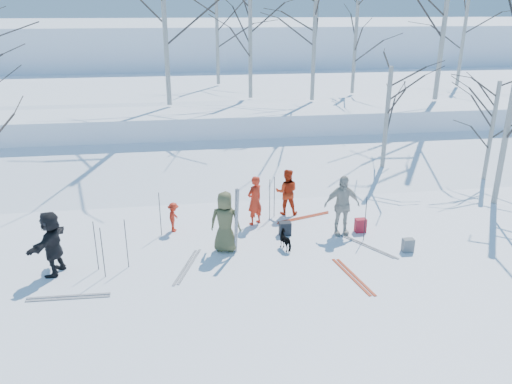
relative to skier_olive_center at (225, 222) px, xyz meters
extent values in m
plane|color=white|center=(0.99, -0.51, -0.86)|extent=(120.00, 120.00, 0.00)
cube|color=white|center=(0.99, 6.49, -0.71)|extent=(70.00, 9.49, 4.12)
cube|color=white|center=(0.99, 16.49, 0.14)|extent=(70.00, 18.00, 2.20)
cube|color=white|center=(0.99, 37.49, 1.14)|extent=(90.00, 30.00, 6.00)
imported|color=#4A4C2D|center=(0.00, 0.00, 0.00)|extent=(0.95, 0.74, 1.71)
imported|color=red|center=(1.05, 1.66, -0.08)|extent=(0.68, 0.63, 1.55)
imported|color=red|center=(2.18, 2.31, -0.10)|extent=(0.83, 0.71, 1.51)
imported|color=red|center=(-1.42, 1.47, -0.40)|extent=(0.47, 0.65, 0.91)
imported|color=beige|center=(3.46, 0.58, 0.05)|extent=(1.06, 0.45, 1.81)
imported|color=black|center=(-4.36, -0.62, -0.02)|extent=(0.93, 1.63, 1.68)
imported|color=black|center=(1.68, -0.16, -0.60)|extent=(0.49, 0.68, 0.52)
cube|color=silver|center=(0.28, -0.20, 0.09)|extent=(0.11, 0.17, 1.90)
cube|color=silver|center=(0.30, -0.20, 0.09)|extent=(0.14, 0.23, 1.89)
cylinder|color=black|center=(-3.33, -0.60, -0.19)|extent=(0.02, 0.02, 1.34)
cylinder|color=black|center=(3.99, 0.05, -0.19)|extent=(0.02, 0.02, 1.34)
cylinder|color=black|center=(1.75, 2.14, -0.19)|extent=(0.02, 0.02, 1.34)
cylinder|color=black|center=(-2.58, -0.58, -0.19)|extent=(0.02, 0.02, 1.34)
cylinder|color=black|center=(-3.10, -1.01, -0.19)|extent=(0.02, 0.02, 1.34)
cylinder|color=black|center=(-1.79, 1.24, -0.19)|extent=(0.02, 0.02, 1.34)
cylinder|color=black|center=(1.56, 1.93, -0.19)|extent=(0.02, 0.02, 1.34)
cube|color=maroon|center=(4.09, 0.61, -0.65)|extent=(0.32, 0.22, 0.42)
cube|color=slate|center=(4.94, -0.80, -0.67)|extent=(0.30, 0.20, 0.38)
cube|color=black|center=(1.82, 0.74, -0.66)|extent=(0.34, 0.24, 0.40)
camera|label=1|loc=(-0.97, -12.36, 5.49)|focal=35.00mm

